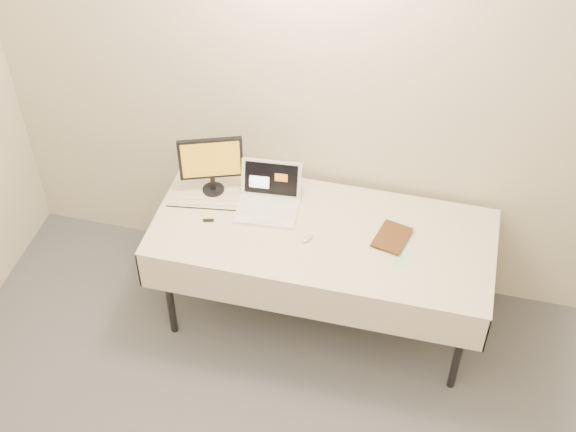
% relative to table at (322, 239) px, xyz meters
% --- Properties ---
extents(back_wall, '(4.00, 0.10, 2.70)m').
position_rel_table_xyz_m(back_wall, '(0.00, 0.45, 0.67)').
color(back_wall, beige).
rests_on(back_wall, ground).
extents(table, '(1.86, 0.81, 0.74)m').
position_rel_table_xyz_m(table, '(0.00, 0.00, 0.00)').
color(table, black).
rests_on(table, ground).
extents(laptop, '(0.36, 0.33, 0.23)m').
position_rel_table_xyz_m(laptop, '(-0.34, 0.13, 0.12)').
color(laptop, white).
rests_on(laptop, table).
extents(monitor, '(0.34, 0.16, 0.37)m').
position_rel_table_xyz_m(monitor, '(-0.68, 0.18, 0.28)').
color(monitor, black).
rests_on(monitor, table).
extents(book, '(0.17, 0.06, 0.22)m').
position_rel_table_xyz_m(book, '(0.29, 0.05, 0.17)').
color(book, brown).
rests_on(book, table).
extents(alarm_clock, '(0.11, 0.06, 0.04)m').
position_rel_table_xyz_m(alarm_clock, '(-0.41, 0.30, 0.08)').
color(alarm_clock, black).
rests_on(alarm_clock, table).
extents(clicker, '(0.07, 0.09, 0.02)m').
position_rel_table_xyz_m(clicker, '(-0.07, -0.08, 0.07)').
color(clicker, silver).
rests_on(clicker, table).
extents(paper_form, '(0.13, 0.25, 0.00)m').
position_rel_table_xyz_m(paper_form, '(0.44, -0.04, 0.06)').
color(paper_form, '#B2DEB0').
rests_on(paper_form, table).
extents(usb_dongle, '(0.06, 0.03, 0.01)m').
position_rel_table_xyz_m(usb_dongle, '(-0.63, -0.07, 0.07)').
color(usb_dongle, black).
rests_on(usb_dongle, table).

